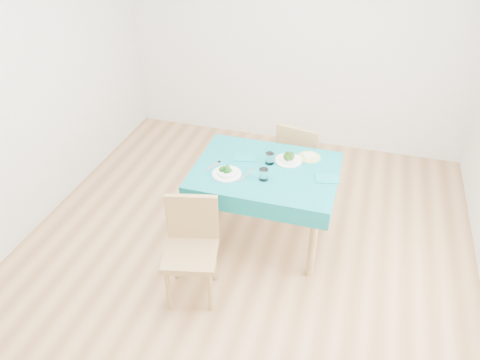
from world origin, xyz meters
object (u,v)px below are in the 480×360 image
(table, at_px, (264,205))
(chair_far, at_px, (302,150))
(chair_near, at_px, (190,247))
(side_plate, at_px, (309,157))
(bowl_near, at_px, (227,171))
(bowl_far, at_px, (289,158))

(table, height_order, chair_far, chair_far)
(chair_near, relative_size, side_plate, 5.11)
(bowl_near, relative_size, side_plate, 1.25)
(side_plate, bearing_deg, bowl_far, -146.57)
(bowl_far, bearing_deg, side_plate, 33.43)
(table, xyz_separation_m, chair_far, (0.19, 0.80, 0.14))
(table, height_order, bowl_far, bowl_far)
(table, relative_size, bowl_near, 4.87)
(chair_near, xyz_separation_m, bowl_near, (0.09, 0.65, 0.29))
(chair_near, xyz_separation_m, side_plate, (0.70, 1.11, 0.26))
(table, bearing_deg, chair_far, 76.82)
(chair_near, height_order, side_plate, chair_near)
(table, distance_m, bowl_far, 0.48)
(chair_near, xyz_separation_m, bowl_far, (0.54, 1.00, 0.29))
(table, bearing_deg, bowl_far, 48.40)
(table, bearing_deg, chair_near, -114.61)
(table, xyz_separation_m, chair_near, (-0.38, -0.82, 0.12))
(chair_near, relative_size, chair_far, 0.97)
(chair_far, xyz_separation_m, bowl_far, (-0.03, -0.62, 0.28))
(chair_near, bearing_deg, side_plate, 44.63)
(chair_far, bearing_deg, chair_near, 82.45)
(table, xyz_separation_m, bowl_far, (0.16, 0.18, 0.41))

